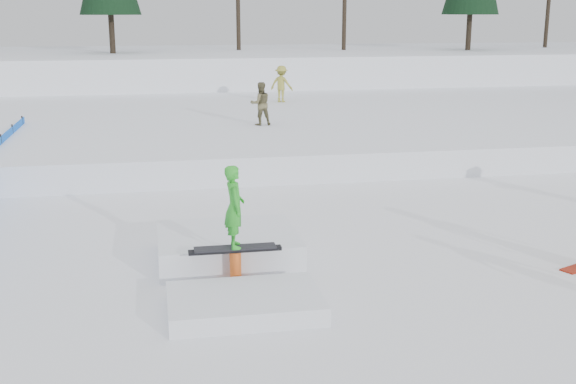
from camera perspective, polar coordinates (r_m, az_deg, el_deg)
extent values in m
plane|color=white|center=(12.75, -0.54, -7.07)|extent=(120.00, 120.00, 0.00)
cube|color=white|center=(41.89, -7.93, 9.34)|extent=(60.00, 14.00, 2.40)
cube|color=white|center=(28.10, -6.36, 5.43)|extent=(50.00, 18.00, 0.80)
cylinder|color=black|center=(22.90, -21.66, 2.92)|extent=(0.05, 0.05, 1.10)
cylinder|color=black|center=(24.74, -20.87, 3.76)|extent=(0.05, 0.05, 1.10)
cylinder|color=black|center=(26.59, -20.19, 4.48)|extent=(0.05, 0.05, 1.10)
cylinder|color=black|center=(40.27, -13.74, 12.02)|extent=(0.30, 0.30, 2.00)
cylinder|color=black|center=(43.65, 14.09, 12.14)|extent=(0.30, 0.30, 2.00)
imported|color=brown|center=(24.77, -2.19, 6.99)|extent=(0.77, 0.63, 1.47)
imported|color=#9D9939|center=(31.12, -0.52, 8.53)|extent=(1.15, 1.03, 1.54)
cube|color=white|center=(13.76, -4.80, -4.31)|extent=(2.60, 2.20, 0.54)
cube|color=white|center=(11.48, -3.45, -8.77)|extent=(2.40, 1.60, 0.30)
cylinder|color=orange|center=(12.63, -4.14, -7.18)|extent=(0.44, 0.44, 0.06)
cylinder|color=orange|center=(12.53, -4.17, -6.03)|extent=(0.20, 0.20, 0.60)
cube|color=black|center=(12.42, -4.19, -4.60)|extent=(1.60, 0.16, 0.06)
cube|color=black|center=(12.41, -4.20, -4.41)|extent=(1.40, 0.28, 0.03)
imported|color=green|center=(12.20, -4.26, -1.16)|extent=(0.34, 0.52, 1.42)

